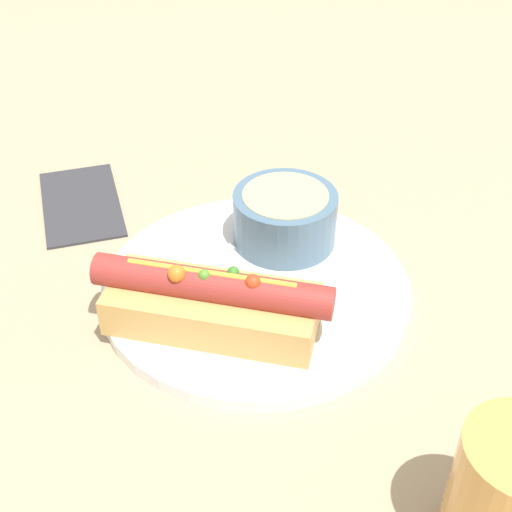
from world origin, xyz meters
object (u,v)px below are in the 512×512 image
at_px(hot_dog, 212,302).
at_px(spoon, 245,244).
at_px(drinking_glass, 509,500).
at_px(soup_bowl, 285,216).

distance_m(hot_dog, spoon, 0.12).
bearing_deg(drinking_glass, spoon, 162.23).
height_order(hot_dog, spoon, hot_dog).
relative_size(soup_bowl, drinking_glass, 0.98).
bearing_deg(soup_bowl, spoon, -119.99).
bearing_deg(spoon, drinking_glass, -79.03).
bearing_deg(soup_bowl, drinking_glass, -24.46).
xyz_separation_m(hot_dog, drinking_glass, (0.28, -0.01, 0.01)).
bearing_deg(hot_dog, soup_bowl, 75.05).
xyz_separation_m(hot_dog, spoon, (-0.06, 0.10, -0.02)).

